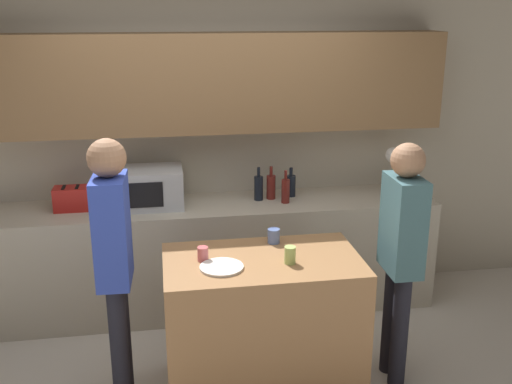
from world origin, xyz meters
name	(u,v)px	position (x,y,z in m)	size (l,w,h in m)	color
back_wall	(205,118)	(0.00, 1.66, 1.54)	(6.40, 0.40, 2.70)	#B2A893
back_counter	(211,256)	(0.00, 1.39, 0.45)	(3.60, 0.62, 0.90)	#B7AD99
kitchen_island	(262,326)	(0.22, 0.23, 0.46)	(1.21, 0.71, 0.92)	#996B42
microwave	(149,188)	(-0.46, 1.42, 1.05)	(0.52, 0.39, 0.30)	#B7BABC
toaster	(71,199)	(-1.05, 1.42, 0.99)	(0.26, 0.16, 0.18)	#B21E19
potted_plant	(392,171)	(1.51, 1.42, 1.09)	(0.14, 0.14, 0.40)	brown
bottle_0	(259,188)	(0.40, 1.43, 1.00)	(0.07, 0.07, 0.27)	black
bottle_1	(271,186)	(0.50, 1.45, 1.00)	(0.07, 0.07, 0.27)	maroon
bottle_2	(286,190)	(0.60, 1.33, 1.00)	(0.07, 0.07, 0.27)	maroon
bottle_3	(291,185)	(0.68, 1.49, 0.99)	(0.08, 0.08, 0.24)	black
plate_on_island	(222,267)	(-0.04, 0.13, 0.93)	(0.26, 0.26, 0.01)	white
cup_0	(290,255)	(0.37, 0.13, 0.97)	(0.07, 0.07, 0.11)	#AECD6D
cup_1	(274,236)	(0.34, 0.47, 0.97)	(0.08, 0.08, 0.09)	#5A73AF
cup_2	(203,254)	(-0.14, 0.26, 0.96)	(0.07, 0.07, 0.09)	#D26164
person_left	(114,252)	(-0.66, 0.26, 1.01)	(0.22, 0.35, 1.69)	black
person_center	(401,245)	(1.11, 0.21, 0.95)	(0.21, 0.34, 1.61)	black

